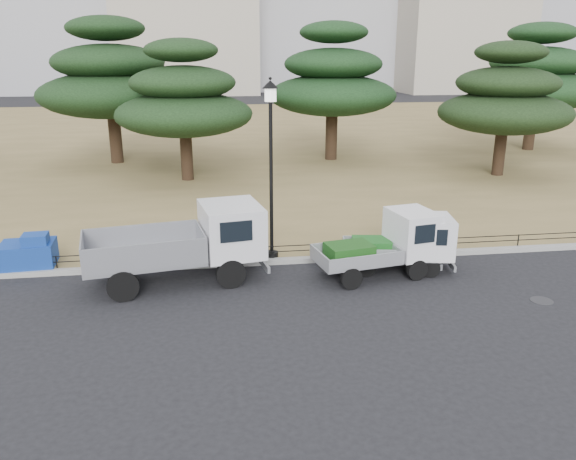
{
  "coord_description": "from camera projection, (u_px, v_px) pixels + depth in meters",
  "views": [
    {
      "loc": [
        -2.26,
        -14.0,
        6.42
      ],
      "look_at": [
        0.0,
        2.0,
        1.3
      ],
      "focal_mm": 35.0,
      "sensor_mm": 36.0,
      "label": 1
    }
  ],
  "objects": [
    {
      "name": "lawn",
      "position": [
        237.0,
        137.0,
        44.32
      ],
      "size": [
        120.0,
        56.0,
        0.15
      ],
      "primitive_type": "cube",
      "color": "olive",
      "rests_on": "ground"
    },
    {
      "name": "pine_east_near",
      "position": [
        506.0,
        99.0,
        28.97
      ],
      "size": [
        6.8,
        6.8,
        6.87
      ],
      "color": "black",
      "rests_on": "lawn"
    },
    {
      "name": "pipe_fence",
      "position": [
        285.0,
        249.0,
        17.92
      ],
      "size": [
        38.0,
        0.04,
        0.4
      ],
      "color": "black",
      "rests_on": "lawn"
    },
    {
      "name": "ground",
      "position": [
        298.0,
        297.0,
        15.46
      ],
      "size": [
        220.0,
        220.0,
        0.0
      ],
      "primitive_type": "plane",
      "color": "black"
    },
    {
      "name": "tarp_pile",
      "position": [
        29.0,
        253.0,
        17.19
      ],
      "size": [
        1.64,
        1.26,
        1.04
      ],
      "rotation": [
        0.0,
        0.0,
        0.07
      ],
      "color": "#133A9A",
      "rests_on": "lawn"
    },
    {
      "name": "pine_east_far",
      "position": [
        537.0,
        78.0,
        36.63
      ],
      "size": [
        8.12,
        8.12,
        8.15
      ],
      "color": "black",
      "rests_on": "lawn"
    },
    {
      "name": "pine_center_left",
      "position": [
        184.0,
        100.0,
        27.82
      ],
      "size": [
        6.85,
        6.85,
        6.96
      ],
      "color": "black",
      "rests_on": "lawn"
    },
    {
      "name": "pine_center_right",
      "position": [
        333.0,
        81.0,
        33.15
      ],
      "size": [
        7.58,
        7.58,
        8.04
      ],
      "color": "black",
      "rests_on": "lawn"
    },
    {
      "name": "curb",
      "position": [
        285.0,
        261.0,
        17.89
      ],
      "size": [
        120.0,
        0.25,
        0.16
      ],
      "primitive_type": "cube",
      "color": "gray",
      "rests_on": "ground"
    },
    {
      "name": "manhole",
      "position": [
        542.0,
        301.0,
        15.19
      ],
      "size": [
        0.6,
        0.6,
        0.01
      ],
      "primitive_type": "cylinder",
      "color": "#2D2D30",
      "rests_on": "ground"
    },
    {
      "name": "truck_large",
      "position": [
        186.0,
        241.0,
        16.21
      ],
      "size": [
        5.3,
        2.79,
        2.2
      ],
      "rotation": [
        0.0,
        0.0,
        0.17
      ],
      "color": "black",
      "rests_on": "ground"
    },
    {
      "name": "truck_kei_front",
      "position": [
        385.0,
        245.0,
        16.73
      ],
      "size": [
        3.82,
        2.15,
        1.91
      ],
      "rotation": [
        0.0,
        0.0,
        0.19
      ],
      "color": "black",
      "rests_on": "ground"
    },
    {
      "name": "truck_kei_rear",
      "position": [
        406.0,
        244.0,
        17.15
      ],
      "size": [
        3.41,
        1.86,
        1.69
      ],
      "rotation": [
        0.0,
        0.0,
        -0.16
      ],
      "color": "black",
      "rests_on": "ground"
    },
    {
      "name": "street_lamp",
      "position": [
        271.0,
        141.0,
        16.97
      ],
      "size": [
        0.49,
        0.49,
        5.5
      ],
      "color": "black",
      "rests_on": "lawn"
    },
    {
      "name": "pine_west_near",
      "position": [
        110.0,
        80.0,
        32.11
      ],
      "size": [
        8.27,
        8.27,
        8.27
      ],
      "color": "black",
      "rests_on": "lawn"
    }
  ]
}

